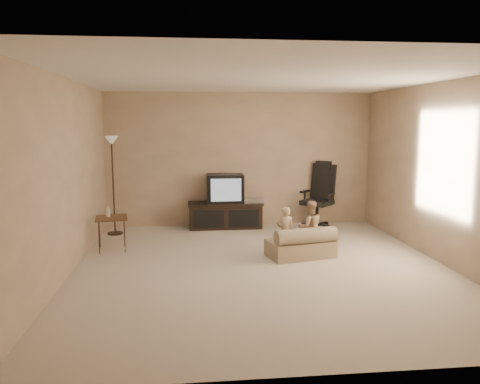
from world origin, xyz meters
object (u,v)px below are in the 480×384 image
object	(u,v)px
tv_stand	(226,206)
toddler_left	(285,231)
side_table	(111,218)
toddler_right	(310,227)
floor_lamp	(112,163)
child_sofa	(302,245)
office_chair	(319,203)

from	to	relation	value
tv_stand	toddler_left	xyz separation A→B (m)	(0.73, -1.92, -0.05)
side_table	toddler_right	world-z (taller)	toddler_right
floor_lamp	child_sofa	size ratio (longest dim) A/B	1.67
tv_stand	toddler_right	distance (m)	2.18
office_chair	side_table	distance (m)	3.83
side_table	office_chair	bearing A→B (deg)	19.57
floor_lamp	toddler_left	bearing A→B (deg)	-30.65
toddler_right	toddler_left	bearing A→B (deg)	3.75
child_sofa	office_chair	bearing A→B (deg)	54.82
office_chair	child_sofa	distance (m)	2.17
toddler_right	child_sofa	bearing A→B (deg)	48.76
tv_stand	child_sofa	distance (m)	2.30
office_chair	toddler_right	xyz separation A→B (m)	(-0.64, -1.78, -0.04)
floor_lamp	child_sofa	distance (m)	3.58
floor_lamp	child_sofa	bearing A→B (deg)	-31.23
office_chair	side_table	bearing A→B (deg)	-117.06
floor_lamp	toddler_left	world-z (taller)	floor_lamp
office_chair	side_table	xyz separation A→B (m)	(-3.61, -1.28, 0.06)
child_sofa	toddler_left	xyz separation A→B (m)	(-0.22, 0.17, 0.18)
floor_lamp	toddler_right	bearing A→B (deg)	-26.73
child_sofa	toddler_left	distance (m)	0.33
toddler_left	child_sofa	bearing A→B (deg)	139.76
toddler_right	tv_stand	bearing A→B (deg)	-62.39
side_table	toddler_right	bearing A→B (deg)	-9.58
toddler_left	toddler_right	size ratio (longest dim) A/B	0.91
office_chair	floor_lamp	bearing A→B (deg)	-133.10
side_table	child_sofa	distance (m)	2.91
toddler_right	floor_lamp	bearing A→B (deg)	-29.95
toddler_left	toddler_right	world-z (taller)	toddler_right
toddler_right	side_table	bearing A→B (deg)	-12.80
office_chair	child_sofa	world-z (taller)	office_chair
tv_stand	child_sofa	world-z (taller)	tv_stand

